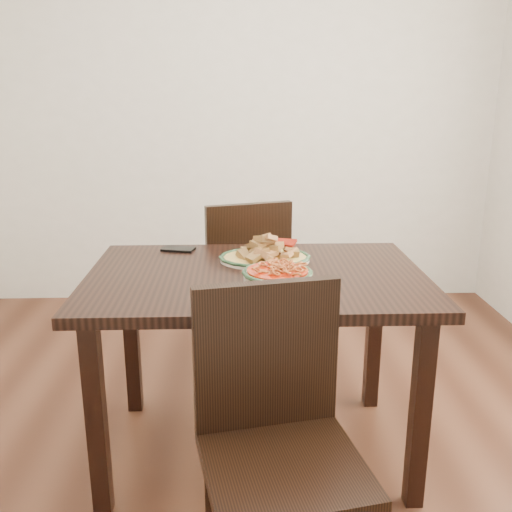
{
  "coord_description": "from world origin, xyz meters",
  "views": [
    {
      "loc": [
        0.04,
        -2.05,
        1.4
      ],
      "look_at": [
        0.11,
        -0.03,
        0.81
      ],
      "focal_mm": 40.0,
      "sensor_mm": 36.0,
      "label": 1
    }
  ],
  "objects_px": {
    "chair_far": "(243,276)",
    "noodle_bowl": "(277,276)",
    "dining_table": "(256,297)",
    "smartphone": "(178,249)",
    "fish_plate": "(265,250)",
    "chair_near": "(276,428)"
  },
  "relations": [
    {
      "from": "dining_table",
      "to": "smartphone",
      "type": "xyz_separation_m",
      "value": [
        -0.32,
        0.32,
        0.1
      ]
    },
    {
      "from": "dining_table",
      "to": "noodle_bowl",
      "type": "bearing_deg",
      "value": -68.58
    },
    {
      "from": "dining_table",
      "to": "smartphone",
      "type": "height_order",
      "value": "smartphone"
    },
    {
      "from": "fish_plate",
      "to": "noodle_bowl",
      "type": "height_order",
      "value": "fish_plate"
    },
    {
      "from": "chair_far",
      "to": "noodle_bowl",
      "type": "relative_size",
      "value": 3.69
    },
    {
      "from": "chair_far",
      "to": "noodle_bowl",
      "type": "xyz_separation_m",
      "value": [
        0.11,
        -0.89,
        0.29
      ]
    },
    {
      "from": "chair_near",
      "to": "fish_plate",
      "type": "height_order",
      "value": "chair_near"
    },
    {
      "from": "chair_far",
      "to": "chair_near",
      "type": "height_order",
      "value": "same"
    },
    {
      "from": "smartphone",
      "to": "chair_far",
      "type": "bearing_deg",
      "value": 69.56
    },
    {
      "from": "smartphone",
      "to": "dining_table",
      "type": "bearing_deg",
      "value": -31.68
    },
    {
      "from": "fish_plate",
      "to": "noodle_bowl",
      "type": "xyz_separation_m",
      "value": [
        0.03,
        -0.33,
        -0.0
      ]
    },
    {
      "from": "chair_far",
      "to": "smartphone",
      "type": "distance_m",
      "value": 0.55
    },
    {
      "from": "chair_far",
      "to": "fish_plate",
      "type": "xyz_separation_m",
      "value": [
        0.08,
        -0.57,
        0.3
      ]
    },
    {
      "from": "chair_far",
      "to": "fish_plate",
      "type": "relative_size",
      "value": 2.52
    },
    {
      "from": "chair_near",
      "to": "smartphone",
      "type": "bearing_deg",
      "value": 98.94
    },
    {
      "from": "fish_plate",
      "to": "smartphone",
      "type": "xyz_separation_m",
      "value": [
        -0.36,
        0.17,
        -0.04
      ]
    },
    {
      "from": "dining_table",
      "to": "noodle_bowl",
      "type": "relative_size",
      "value": 5.15
    },
    {
      "from": "smartphone",
      "to": "chair_near",
      "type": "bearing_deg",
      "value": -55.71
    },
    {
      "from": "chair_near",
      "to": "noodle_bowl",
      "type": "height_order",
      "value": "chair_near"
    },
    {
      "from": "dining_table",
      "to": "fish_plate",
      "type": "bearing_deg",
      "value": 75.7
    },
    {
      "from": "dining_table",
      "to": "chair_far",
      "type": "distance_m",
      "value": 0.74
    },
    {
      "from": "chair_far",
      "to": "chair_near",
      "type": "relative_size",
      "value": 1.0
    }
  ]
}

